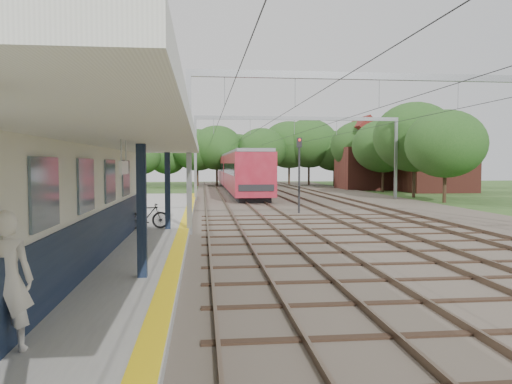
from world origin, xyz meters
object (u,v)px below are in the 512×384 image
train (237,171)px  signal_post (299,165)px  bicycle (147,216)px  person (6,281)px

train → signal_post: signal_post is taller
bicycle → train: bearing=-22.7°
person → train: (6.79, 48.60, 0.91)m
signal_post → bicycle: bearing=-121.1°
signal_post → person: bearing=-98.6°
bicycle → signal_post: signal_post is taller
bicycle → signal_post: (8.11, 8.43, 2.09)m
person → signal_post: bearing=-118.5°
bicycle → train: size_ratio=0.05×
person → bicycle: bearing=-99.4°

